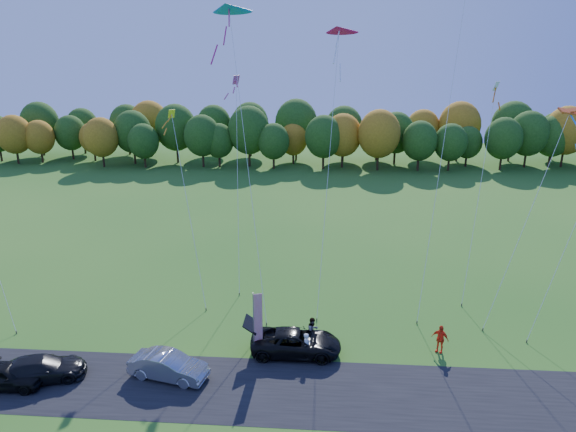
# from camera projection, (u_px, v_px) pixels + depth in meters

# --- Properties ---
(ground) EXTENTS (160.00, 160.00, 0.00)m
(ground) POSITION_uv_depth(u_px,v_px,m) (281.00, 351.00, 32.29)
(ground) COLOR #245E19
(asphalt_strip) EXTENTS (90.00, 6.00, 0.01)m
(asphalt_strip) POSITION_uv_depth(u_px,v_px,m) (275.00, 390.00, 28.49)
(asphalt_strip) COLOR black
(asphalt_strip) RESTS_ON ground
(tree_line) EXTENTS (116.00, 12.00, 10.00)m
(tree_line) POSITION_uv_depth(u_px,v_px,m) (309.00, 166.00, 84.55)
(tree_line) COLOR #1E4711
(tree_line) RESTS_ON ground
(black_suv) EXTENTS (5.61, 2.63, 1.55)m
(black_suv) POSITION_uv_depth(u_px,v_px,m) (296.00, 342.00, 31.78)
(black_suv) COLOR black
(black_suv) RESTS_ON ground
(silver_sedan) EXTENTS (4.81, 2.54, 1.51)m
(silver_sedan) POSITION_uv_depth(u_px,v_px,m) (169.00, 366.00, 29.42)
(silver_sedan) COLOR #9D9DA1
(silver_sedan) RESTS_ON ground
(dark_truck_a) EXTENTS (5.30, 3.49, 1.43)m
(dark_truck_a) POSITION_uv_depth(u_px,v_px,m) (40.00, 369.00, 29.23)
(dark_truck_a) COLOR black
(dark_truck_a) RESTS_ON ground
(dark_truck_b) EXTENTS (4.44, 2.01, 1.48)m
(dark_truck_b) POSITION_uv_depth(u_px,v_px,m) (5.00, 375.00, 28.61)
(dark_truck_b) COLOR black
(dark_truck_b) RESTS_ON ground
(person_tailgate_a) EXTENTS (0.62, 0.74, 1.74)m
(person_tailgate_a) POSITION_uv_depth(u_px,v_px,m) (307.00, 347.00, 31.15)
(person_tailgate_a) COLOR silver
(person_tailgate_a) RESTS_ON ground
(person_tailgate_b) EXTENTS (1.09, 1.10, 1.79)m
(person_tailgate_b) POSITION_uv_depth(u_px,v_px,m) (313.00, 331.00, 32.88)
(person_tailgate_b) COLOR gray
(person_tailgate_b) RESTS_ON ground
(person_east) EXTENTS (1.15, 0.94, 1.84)m
(person_east) POSITION_uv_depth(u_px,v_px,m) (440.00, 339.00, 31.91)
(person_east) COLOR red
(person_east) RESTS_ON ground
(feather_flag) EXTENTS (0.55, 0.27, 4.37)m
(feather_flag) POSITION_uv_depth(u_px,v_px,m) (257.00, 318.00, 30.84)
(feather_flag) COLOR #999999
(feather_flag) RESTS_ON ground
(kite_delta_blue) EXTENTS (5.73, 12.82, 23.13)m
(kite_delta_blue) POSITION_uv_depth(u_px,v_px,m) (246.00, 151.00, 37.68)
(kite_delta_blue) COLOR #4C3F33
(kite_delta_blue) RESTS_ON ground
(kite_parafoil_orange) EXTENTS (6.06, 11.87, 28.19)m
(kite_parafoil_orange) POSITION_uv_depth(u_px,v_px,m) (448.00, 111.00, 36.47)
(kite_parafoil_orange) COLOR #4C3F33
(kite_parafoil_orange) RESTS_ON ground
(kite_delta_red) EXTENTS (2.76, 11.46, 21.13)m
(kite_delta_red) POSITION_uv_depth(u_px,v_px,m) (330.00, 157.00, 37.84)
(kite_delta_red) COLOR #4C3F33
(kite_delta_red) RESTS_ON ground
(kite_parafoil_rainbow) EXTENTS (7.79, 6.48, 14.65)m
(kite_parafoil_rainbow) POSITION_uv_depth(u_px,v_px,m) (528.00, 218.00, 35.00)
(kite_parafoil_rainbow) COLOR #4C3F33
(kite_parafoil_rainbow) RESTS_ON ground
(kite_diamond_yellow) EXTENTS (4.31, 7.67, 14.00)m
(kite_diamond_yellow) POSITION_uv_depth(u_px,v_px,m) (188.00, 207.00, 38.76)
(kite_diamond_yellow) COLOR #4C3F33
(kite_diamond_yellow) RESTS_ON ground
(kite_diamond_white) EXTENTS (3.60, 8.15, 16.13)m
(kite_diamond_white) POSITION_uv_depth(u_px,v_px,m) (480.00, 191.00, 39.08)
(kite_diamond_white) COLOR #4C3F33
(kite_diamond_white) RESTS_ON ground
(kite_diamond_pink) EXTENTS (1.73, 8.27, 16.51)m
(kite_diamond_pink) POSITION_uv_depth(u_px,v_px,m) (238.00, 182.00, 40.93)
(kite_diamond_pink) COLOR #4C3F33
(kite_diamond_pink) RESTS_ON ground
(kite_diamond_blue_low) EXTENTS (5.28, 4.92, 11.32)m
(kite_diamond_blue_low) POSITION_uv_depth(u_px,v_px,m) (564.00, 252.00, 33.47)
(kite_diamond_blue_low) COLOR #4C3F33
(kite_diamond_blue_low) RESTS_ON ground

